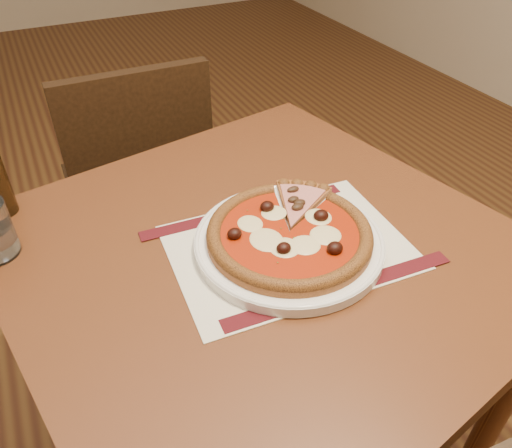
{
  "coord_description": "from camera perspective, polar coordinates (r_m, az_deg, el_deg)",
  "views": [
    {
      "loc": [
        -0.1,
        -1.7,
        1.3
      ],
      "look_at": [
        0.19,
        -1.11,
        0.78
      ],
      "focal_mm": 35.0,
      "sensor_mm": 36.0,
      "label": 1
    }
  ],
  "objects": [
    {
      "name": "chair_far",
      "position": [
        1.54,
        -13.17,
        5.2
      ],
      "size": [
        0.4,
        0.4,
        0.84
      ],
      "rotation": [
        0.0,
        0.0,
        3.14
      ],
      "color": "black",
      "rests_on": "ground"
    },
    {
      "name": "ham_slice",
      "position": [
        0.9,
        5.35,
        2.88
      ],
      "size": [
        0.13,
        0.14,
        0.02
      ],
      "rotation": [
        0.0,
        0.0,
        0.88
      ],
      "color": "#A65D28",
      "rests_on": "plate"
    },
    {
      "name": "placemat",
      "position": [
        0.83,
        3.75,
        -2.64
      ],
      "size": [
        0.4,
        0.3,
        0.0
      ],
      "primitive_type": "cube",
      "rotation": [
        0.0,
        0.0,
        -0.06
      ],
      "color": "white",
      "rests_on": "table"
    },
    {
      "name": "plate",
      "position": [
        0.83,
        3.78,
        -2.11
      ],
      "size": [
        0.31,
        0.31,
        0.02
      ],
      "primitive_type": "cylinder",
      "color": "white",
      "rests_on": "placemat"
    },
    {
      "name": "pizza",
      "position": [
        0.82,
        3.83,
        -1.07
      ],
      "size": [
        0.27,
        0.27,
        0.04
      ],
      "color": "#A65D28",
      "rests_on": "plate"
    },
    {
      "name": "table",
      "position": [
        0.91,
        0.56,
        -7.23
      ],
      "size": [
        0.94,
        0.94,
        0.75
      ],
      "rotation": [
        0.0,
        0.0,
        0.2
      ],
      "color": "brown",
      "rests_on": "ground"
    }
  ]
}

